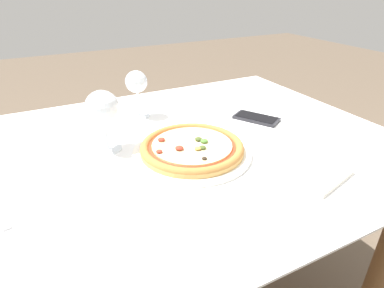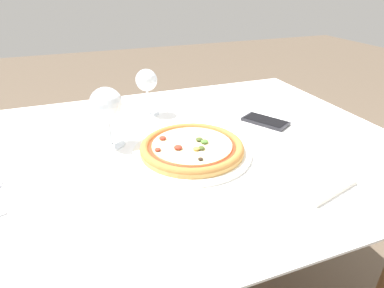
{
  "view_description": "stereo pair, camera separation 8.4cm",
  "coord_description": "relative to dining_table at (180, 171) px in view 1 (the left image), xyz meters",
  "views": [
    {
      "loc": [
        -0.33,
        -0.73,
        1.13
      ],
      "look_at": [
        0.01,
        -0.06,
        0.74
      ],
      "focal_mm": 30.0,
      "sensor_mm": 36.0,
      "label": 1
    },
    {
      "loc": [
        -0.25,
        -0.76,
        1.13
      ],
      "look_at": [
        0.01,
        -0.06,
        0.74
      ],
      "focal_mm": 30.0,
      "sensor_mm": 36.0,
      "label": 2
    }
  ],
  "objects": [
    {
      "name": "wine_glass_far_left",
      "position": [
        -0.03,
        0.25,
        0.2
      ],
      "size": [
        0.07,
        0.07,
        0.16
      ],
      "color": "silver",
      "rests_on": "dining_table"
    },
    {
      "name": "dining_table",
      "position": [
        0.0,
        0.0,
        0.0
      ],
      "size": [
        1.25,
        0.95,
        0.71
      ],
      "color": "brown",
      "rests_on": "ground_plane"
    },
    {
      "name": "napkin_folded",
      "position": [
        0.23,
        -0.29,
        0.09
      ],
      "size": [
        0.17,
        0.14,
        0.01
      ],
      "color": "silver",
      "rests_on": "dining_table"
    },
    {
      "name": "wine_glass_far_right",
      "position": [
        -0.18,
        0.07,
        0.21
      ],
      "size": [
        0.09,
        0.09,
        0.17
      ],
      "color": "silver",
      "rests_on": "dining_table"
    },
    {
      "name": "pizza_plate",
      "position": [
        0.01,
        -0.06,
        0.1
      ],
      "size": [
        0.32,
        0.32,
        0.04
      ],
      "color": "white",
      "rests_on": "dining_table"
    },
    {
      "name": "cell_phone",
      "position": [
        0.3,
        0.05,
        0.09
      ],
      "size": [
        0.13,
        0.16,
        0.01
      ],
      "color": "#232328",
      "rests_on": "dining_table"
    }
  ]
}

